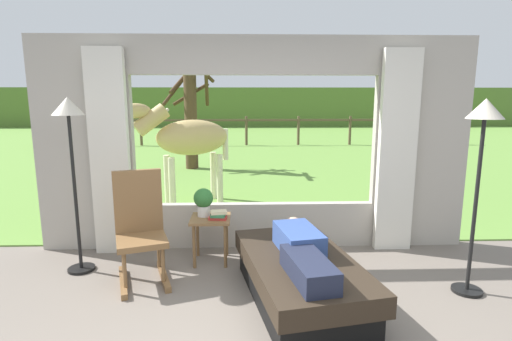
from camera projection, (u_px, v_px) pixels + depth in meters
The scene contains 16 objects.
back_wall_with_window at pixel (255, 147), 4.80m from camera, with size 5.20×0.12×2.55m.
curtain_panel_left at pixel (110, 154), 4.62m from camera, with size 0.44×0.10×2.40m, color silver.
curtain_panel_right at pixel (397, 152), 4.73m from camera, with size 0.44×0.10×2.40m, color silver.
outdoor_pasture_lawn at pixel (246, 144), 15.74m from camera, with size 36.00×21.68×0.02m, color olive.
distant_hill_ridge at pixel (245, 107), 25.19m from camera, with size 36.00×2.00×2.40m, color #557231.
recliner_sofa at pixel (300, 278), 3.65m from camera, with size 1.21×1.84×0.42m.
reclining_person at pixel (301, 248), 3.54m from camera, with size 0.45×1.43×0.22m.
rocking_chair at pixel (140, 227), 4.04m from camera, with size 0.65×0.79×1.12m.
side_table at pixel (211, 226), 4.47m from camera, with size 0.44×0.44×0.52m.
potted_plant at pixel (203, 200), 4.48m from camera, with size 0.22×0.22×0.32m.
book_stack at pixel (218, 215), 4.39m from camera, with size 0.21×0.15×0.10m.
floor_lamp_left at pixel (70, 132), 4.05m from camera, with size 0.32×0.32×1.85m.
floor_lamp_right at pixel (482, 138), 3.57m from camera, with size 0.32×0.32×1.84m.
horse at pixel (188, 139), 6.73m from camera, with size 1.78×1.08×1.73m.
pasture_tree at pixel (191, 113), 10.11m from camera, with size 1.33×1.35×2.80m.
pasture_fence_line at pixel (246, 126), 15.18m from camera, with size 16.10×0.10×1.10m.
Camera 1 is at (-0.15, -2.51, 1.85)m, focal length 27.94 mm.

